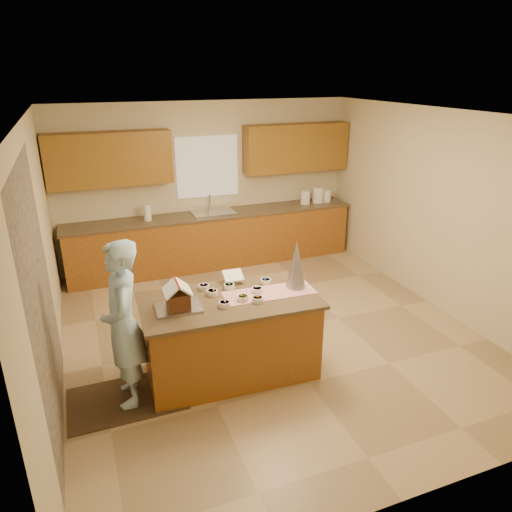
% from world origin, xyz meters
% --- Properties ---
extents(floor, '(5.50, 5.50, 0.00)m').
position_xyz_m(floor, '(0.00, 0.00, 0.00)').
color(floor, tan).
rests_on(floor, ground).
extents(ceiling, '(5.50, 5.50, 0.00)m').
position_xyz_m(ceiling, '(0.00, 0.00, 2.70)').
color(ceiling, silver).
rests_on(ceiling, floor).
extents(wall_back, '(5.50, 5.50, 0.00)m').
position_xyz_m(wall_back, '(0.00, 2.75, 1.35)').
color(wall_back, beige).
rests_on(wall_back, floor).
extents(wall_front, '(5.50, 5.50, 0.00)m').
position_xyz_m(wall_front, '(0.00, -2.75, 1.35)').
color(wall_front, beige).
rests_on(wall_front, floor).
extents(wall_left, '(5.50, 5.50, 0.00)m').
position_xyz_m(wall_left, '(-2.50, 0.00, 1.35)').
color(wall_left, beige).
rests_on(wall_left, floor).
extents(wall_right, '(5.50, 5.50, 0.00)m').
position_xyz_m(wall_right, '(2.50, 0.00, 1.35)').
color(wall_right, beige).
rests_on(wall_right, floor).
extents(stone_accent, '(0.00, 2.50, 2.50)m').
position_xyz_m(stone_accent, '(-2.48, -0.80, 1.25)').
color(stone_accent, gray).
rests_on(stone_accent, wall_left).
extents(window_curtain, '(1.05, 0.03, 1.00)m').
position_xyz_m(window_curtain, '(0.00, 2.72, 1.65)').
color(window_curtain, white).
rests_on(window_curtain, wall_back).
extents(back_counter_base, '(4.80, 0.60, 0.88)m').
position_xyz_m(back_counter_base, '(0.00, 2.45, 0.44)').
color(back_counter_base, '#94641E').
rests_on(back_counter_base, floor).
extents(back_counter_top, '(4.85, 0.63, 0.04)m').
position_xyz_m(back_counter_top, '(0.00, 2.45, 0.90)').
color(back_counter_top, brown).
rests_on(back_counter_top, back_counter_base).
extents(upper_cabinet_left, '(1.85, 0.35, 0.80)m').
position_xyz_m(upper_cabinet_left, '(-1.55, 2.57, 1.90)').
color(upper_cabinet_left, olive).
rests_on(upper_cabinet_left, wall_back).
extents(upper_cabinet_right, '(1.85, 0.35, 0.80)m').
position_xyz_m(upper_cabinet_right, '(1.55, 2.57, 1.90)').
color(upper_cabinet_right, olive).
rests_on(upper_cabinet_right, wall_back).
extents(sink, '(0.70, 0.45, 0.12)m').
position_xyz_m(sink, '(0.00, 2.45, 0.89)').
color(sink, silver).
rests_on(sink, back_counter_top).
extents(faucet, '(0.03, 0.03, 0.28)m').
position_xyz_m(faucet, '(0.00, 2.63, 1.06)').
color(faucet, silver).
rests_on(faucet, back_counter_top).
extents(island_base, '(1.82, 0.97, 0.87)m').
position_xyz_m(island_base, '(-0.72, -0.64, 0.44)').
color(island_base, '#94641E').
rests_on(island_base, floor).
extents(island_top, '(1.90, 1.05, 0.04)m').
position_xyz_m(island_top, '(-0.72, -0.64, 0.89)').
color(island_top, brown).
rests_on(island_top, island_base).
extents(table_runner, '(1.01, 0.40, 0.01)m').
position_xyz_m(table_runner, '(-0.28, -0.66, 0.91)').
color(table_runner, maroon).
rests_on(table_runner, island_top).
extents(baking_tray, '(0.47, 0.36, 0.02)m').
position_xyz_m(baking_tray, '(-1.27, -0.66, 0.92)').
color(baking_tray, silver).
rests_on(baking_tray, island_top).
extents(cookbook, '(0.23, 0.18, 0.09)m').
position_xyz_m(cookbook, '(-0.56, -0.27, 1.00)').
color(cookbook, white).
rests_on(cookbook, island_top).
extents(tinsel_tree, '(0.23, 0.23, 0.55)m').
position_xyz_m(tinsel_tree, '(0.05, -0.62, 1.18)').
color(tinsel_tree, silver).
rests_on(tinsel_tree, island_top).
extents(rug, '(1.16, 0.76, 0.01)m').
position_xyz_m(rug, '(-1.87, -0.71, 0.01)').
color(rug, black).
rests_on(rug, floor).
extents(boy, '(0.45, 0.65, 1.71)m').
position_xyz_m(boy, '(-1.82, -0.71, 0.87)').
color(boy, '#ACD6F5').
rests_on(boy, rug).
extents(canister_a, '(0.17, 0.17, 0.24)m').
position_xyz_m(canister_a, '(1.70, 2.45, 1.04)').
color(canister_a, white).
rests_on(canister_a, back_counter_top).
extents(canister_b, '(0.19, 0.19, 0.28)m').
position_xyz_m(canister_b, '(1.96, 2.45, 1.06)').
color(canister_b, white).
rests_on(canister_b, back_counter_top).
extents(canister_c, '(0.15, 0.15, 0.21)m').
position_xyz_m(canister_c, '(2.14, 2.45, 1.03)').
color(canister_c, white).
rests_on(canister_c, back_counter_top).
extents(paper_towel, '(0.12, 0.12, 0.26)m').
position_xyz_m(paper_towel, '(-1.08, 2.45, 1.05)').
color(paper_towel, white).
rests_on(paper_towel, back_counter_top).
extents(gingerbread_house, '(0.28, 0.29, 0.28)m').
position_xyz_m(gingerbread_house, '(-1.27, -0.66, 1.04)').
color(gingerbread_house, '#553016').
rests_on(gingerbread_house, baking_tray).
extents(candy_bowls, '(0.81, 0.61, 0.05)m').
position_xyz_m(candy_bowls, '(-0.62, -0.57, 0.94)').
color(candy_bowls, '#FF78D4').
rests_on(candy_bowls, island_top).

